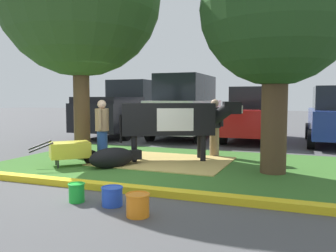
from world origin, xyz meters
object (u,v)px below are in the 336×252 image
object	(u,v)px
sedan_red	(255,115)
calf_lying	(113,158)
person_visitor_near	(215,126)
wheelbarrow	(71,150)
suv_black	(186,107)
bucket_blue	(112,196)
bucket_orange	(138,204)
cow_holstein	(172,119)
bucket_green	(77,192)
shade_tree_right	(277,11)
person_handler	(102,129)
pickup_truck_black	(125,109)

from	to	relation	value
sedan_red	calf_lying	bearing A→B (deg)	-110.53
person_visitor_near	wheelbarrow	world-z (taller)	person_visitor_near
calf_lying	suv_black	xyz separation A→B (m)	(-0.27, 6.40, 1.03)
sedan_red	person_visitor_near	bearing A→B (deg)	-98.14
bucket_blue	bucket_orange	world-z (taller)	bucket_orange
cow_holstein	bucket_green	distance (m)	3.97
shade_tree_right	cow_holstein	xyz separation A→B (m)	(-2.53, 0.63, -2.35)
suv_black	shade_tree_right	bearing A→B (deg)	-56.51
wheelbarrow	bucket_orange	size ratio (longest dim) A/B	3.95
bucket_blue	person_handler	bearing A→B (deg)	123.49
cow_holstein	person_handler	world-z (taller)	person_handler
wheelbarrow	sedan_red	bearing A→B (deg)	62.52
person_visitor_near	bucket_green	size ratio (longest dim) A/B	5.30
bucket_orange	pickup_truck_black	world-z (taller)	pickup_truck_black
person_handler	bucket_green	distance (m)	3.43
cow_holstein	calf_lying	xyz separation A→B (m)	(-0.98, -1.31, -0.84)
person_handler	cow_holstein	bearing A→B (deg)	27.07
bucket_green	sedan_red	world-z (taller)	sedan_red
shade_tree_right	cow_holstein	bearing A→B (deg)	166.04
shade_tree_right	bucket_blue	xyz separation A→B (m)	(-2.11, -3.20, -3.28)
pickup_truck_black	person_visitor_near	bearing A→B (deg)	-40.39
shade_tree_right	wheelbarrow	bearing A→B (deg)	-169.23
bucket_blue	pickup_truck_black	distance (m)	10.27
bucket_green	bucket_blue	world-z (taller)	bucket_green
shade_tree_right	sedan_red	bearing A→B (deg)	100.68
shade_tree_right	wheelbarrow	size ratio (longest dim) A/B	3.75
person_handler	bucket_orange	world-z (taller)	person_handler
cow_holstein	pickup_truck_black	distance (m)	6.75
pickup_truck_black	suv_black	size ratio (longest dim) A/B	1.17
bucket_green	bucket_orange	xyz separation A→B (m)	(1.18, -0.27, 0.01)
bucket_green	suv_black	world-z (taller)	suv_black
calf_lying	sedan_red	distance (m)	6.94
pickup_truck_black	suv_black	xyz separation A→B (m)	(2.91, -0.23, 0.16)
bucket_blue	suv_black	world-z (taller)	suv_black
person_visitor_near	pickup_truck_black	bearing A→B (deg)	139.61
cow_holstein	suv_black	bearing A→B (deg)	103.80
shade_tree_right	wheelbarrow	xyz separation A→B (m)	(-4.55, -0.86, -3.05)
shade_tree_right	calf_lying	xyz separation A→B (m)	(-3.51, -0.68, -3.19)
person_visitor_near	bucket_blue	bearing A→B (deg)	-95.02
calf_lying	sedan_red	xyz separation A→B (m)	(2.42, 6.46, 0.75)
suv_black	sedan_red	xyz separation A→B (m)	(2.69, 0.07, -0.29)
wheelbarrow	person_visitor_near	bearing A→B (deg)	41.55
suv_black	sedan_red	world-z (taller)	suv_black
shade_tree_right	person_visitor_near	distance (m)	3.51
wheelbarrow	bucket_blue	bearing A→B (deg)	-43.73
calf_lying	wheelbarrow	bearing A→B (deg)	-170.08
person_visitor_near	bucket_green	bearing A→B (deg)	-101.99
person_handler	wheelbarrow	xyz separation A→B (m)	(-0.44, -0.69, -0.46)
cow_holstein	wheelbarrow	size ratio (longest dim) A/B	2.19
cow_holstein	sedan_red	distance (m)	5.35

